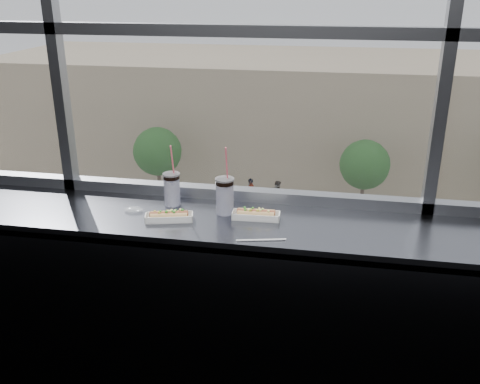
% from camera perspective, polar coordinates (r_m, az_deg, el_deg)
% --- Properties ---
extents(wall_back_lower, '(6.00, 0.00, 6.00)m').
position_cam_1_polar(wall_back_lower, '(3.23, -0.04, -9.78)').
color(wall_back_lower, black).
rests_on(wall_back_lower, ground).
extents(counter, '(6.00, 0.55, 0.06)m').
position_cam_1_polar(counter, '(2.74, -1.08, -3.43)').
color(counter, slate).
rests_on(counter, ground).
extents(counter_fascia, '(6.00, 0.04, 1.04)m').
position_cam_1_polar(counter_fascia, '(2.80, -2.07, -15.34)').
color(counter_fascia, slate).
rests_on(counter_fascia, ground).
extents(hotdog_tray_left, '(0.25, 0.14, 0.06)m').
position_cam_1_polar(hotdog_tray_left, '(2.72, -7.58, -2.58)').
color(hotdog_tray_left, white).
rests_on(hotdog_tray_left, counter).
extents(hotdog_tray_right, '(0.25, 0.09, 0.06)m').
position_cam_1_polar(hotdog_tray_right, '(2.72, 1.72, -2.40)').
color(hotdog_tray_right, white).
rests_on(hotdog_tray_right, counter).
extents(soda_cup_left, '(0.09, 0.09, 0.34)m').
position_cam_1_polar(soda_cup_left, '(2.89, -7.28, 0.49)').
color(soda_cup_left, white).
rests_on(soda_cup_left, counter).
extents(soda_cup_right, '(0.10, 0.10, 0.37)m').
position_cam_1_polar(soda_cup_right, '(2.75, -1.64, -0.22)').
color(soda_cup_right, white).
rests_on(soda_cup_right, counter).
extents(loose_straw, '(0.23, 0.06, 0.01)m').
position_cam_1_polar(loose_straw, '(2.50, 2.27, -5.13)').
color(loose_straw, white).
rests_on(loose_straw, counter).
extents(wrapper, '(0.10, 0.07, 0.02)m').
position_cam_1_polar(wrapper, '(2.86, -11.29, -1.83)').
color(wrapper, silver).
rests_on(wrapper, counter).
extents(plaza_ground, '(120.00, 120.00, 0.00)m').
position_cam_1_polar(plaza_ground, '(48.07, 9.40, 5.31)').
color(plaza_ground, beige).
rests_on(plaza_ground, ground).
extents(street_asphalt, '(80.00, 10.00, 0.06)m').
position_cam_1_polar(street_asphalt, '(26.27, 7.95, -8.81)').
color(street_asphalt, black).
rests_on(street_asphalt, plaza_ground).
extents(far_sidewalk, '(80.00, 6.00, 0.04)m').
position_cam_1_polar(far_sidewalk, '(33.43, 8.66, -1.95)').
color(far_sidewalk, beige).
rests_on(far_sidewalk, plaza_ground).
extents(far_building, '(50.00, 14.00, 8.00)m').
position_cam_1_polar(far_building, '(41.75, 9.52, 8.52)').
color(far_building, tan).
rests_on(far_building, plaza_ground).
extents(car_near_c, '(3.17, 6.80, 2.21)m').
position_cam_1_polar(car_near_c, '(22.27, 7.39, -11.42)').
color(car_near_c, maroon).
rests_on(car_near_c, street_asphalt).
extents(car_far_a, '(2.73, 5.75, 1.87)m').
position_cam_1_polar(car_far_a, '(30.66, -7.16, -2.12)').
color(car_far_a, '#383838').
rests_on(car_far_a, street_asphalt).
extents(car_far_b, '(3.56, 6.77, 2.15)m').
position_cam_1_polar(car_far_b, '(29.34, 11.42, -3.22)').
color(car_far_b, maroon).
rests_on(car_far_b, street_asphalt).
extents(pedestrian_b, '(0.72, 0.96, 2.17)m').
position_cam_1_polar(pedestrian_b, '(32.99, 4.07, 0.00)').
color(pedestrian_b, '#66605B').
rests_on(pedestrian_b, far_sidewalk).
extents(pedestrian_a, '(0.75, 1.00, 2.26)m').
position_cam_1_polar(pedestrian_a, '(33.15, 1.15, 0.24)').
color(pedestrian_a, '#66605B').
rests_on(pedestrian_a, far_sidewalk).
extents(tree_left, '(3.06, 3.06, 4.79)m').
position_cam_1_polar(tree_left, '(34.08, -8.79, 4.29)').
color(tree_left, '#47382B').
rests_on(tree_left, far_sidewalk).
extents(tree_center, '(2.97, 2.97, 4.63)m').
position_cam_1_polar(tree_center, '(32.38, 13.16, 2.85)').
color(tree_center, '#47382B').
rests_on(tree_center, far_sidewalk).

